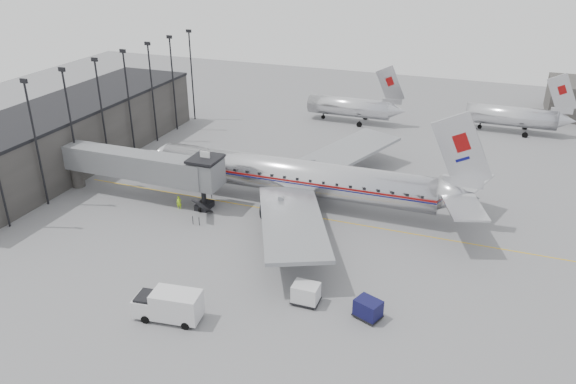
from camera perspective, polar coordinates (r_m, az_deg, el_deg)
name	(u,v)px	position (r m, az deg, el deg)	size (l,w,h in m)	color
ground	(265,236)	(60.80, -2.33, -4.46)	(160.00, 160.00, 0.00)	slate
terminal	(67,135)	(84.39, -21.50, 5.37)	(12.00, 46.00, 8.00)	#363431
apron_line	(309,216)	(64.81, 2.16, -2.47)	(0.15, 60.00, 0.01)	gold
jet_bridge	(148,167)	(69.34, -14.02, 2.47)	(21.00, 6.20, 7.10)	#585A5D
floodlight_masts	(115,104)	(81.27, -17.12, 8.55)	(0.90, 42.25, 15.25)	black
distant_aircraft_near	(350,106)	(97.32, 6.32, 8.65)	(16.39, 3.20, 10.26)	silver
distant_aircraft_mid	(512,116)	(98.54, 21.82, 7.21)	(16.39, 3.20, 10.26)	silver
airliner	(301,177)	(66.56, 1.28, 1.53)	(42.39, 39.30, 13.41)	silver
service_van	(169,305)	(49.02, -12.04, -11.13)	(5.97, 2.90, 2.70)	silver
baggage_cart_navy	(368,309)	(48.84, 8.13, -11.64)	(2.69, 2.40, 1.74)	#0E0E39
baggage_cart_white	(306,293)	(50.06, 1.82, -10.24)	(2.41, 1.84, 1.88)	silver
ramp_worker	(179,203)	(67.33, -11.01, -1.06)	(0.60, 0.39, 1.63)	#B0ED1B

